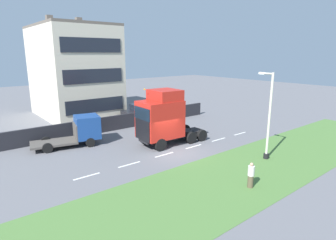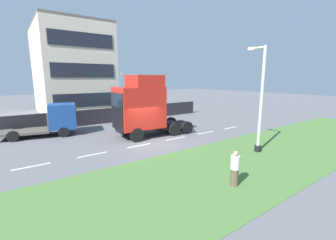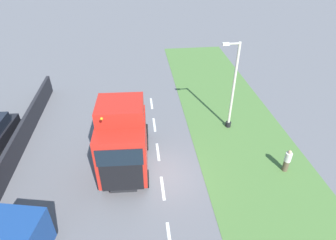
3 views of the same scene
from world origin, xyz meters
name	(u,v)px [view 1 (image 1 of 3)]	position (x,y,z in m)	size (l,w,h in m)	color
ground_plane	(173,152)	(0.00, 0.00, 0.00)	(120.00, 120.00, 0.00)	slate
grass_verge	(232,177)	(-6.00, 0.00, 0.01)	(7.00, 44.00, 0.01)	#4C7538
lane_markings	(180,150)	(0.00, -0.70, 0.00)	(0.16, 17.80, 0.00)	white
boundary_wall	(118,122)	(9.00, 0.00, 0.77)	(0.25, 24.00, 1.53)	#232328
building_block	(74,72)	(18.53, 0.79, 5.56)	(12.01, 7.96, 12.20)	beige
lorry_cab	(162,118)	(2.06, -0.51, 2.41)	(2.95, 6.46, 4.95)	black
flatbed_truck	(82,130)	(6.52, 4.92, 1.34)	(3.29, 5.97, 2.53)	navy
parked_car	(141,113)	(10.77, -4.03, 1.00)	(2.16, 4.47, 2.05)	black
lamp_post	(268,121)	(-5.43, -4.62, 2.90)	(1.32, 0.39, 6.47)	black
pedestrian	(251,176)	(-7.57, 0.31, 0.76)	(0.39, 0.39, 1.57)	brown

